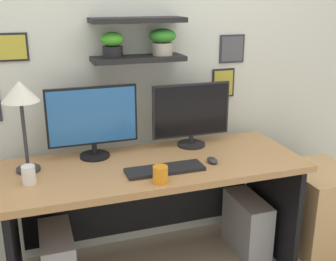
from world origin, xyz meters
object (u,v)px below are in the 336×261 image
(desk, at_px, (152,191))
(drawer_cabinet, at_px, (318,207))
(monitor_left, at_px, (93,120))
(computer_tower_right, at_px, (247,225))
(computer_mouse, at_px, (212,160))
(pen_cup, at_px, (29,175))
(desk_lamp, at_px, (21,98))
(coffee_mug, at_px, (160,174))
(monitor_right, at_px, (191,114))
(keyboard, at_px, (165,169))

(desk, bearing_deg, drawer_cabinet, -4.51)
(monitor_left, height_order, computer_tower_right, monitor_left)
(computer_mouse, distance_m, pen_cup, 1.02)
(desk_lamp, distance_m, drawer_cabinet, 2.08)
(computer_mouse, relative_size, drawer_cabinet, 0.16)
(computer_mouse, distance_m, coffee_mug, 0.40)
(desk_lamp, height_order, drawer_cabinet, desk_lamp)
(desk, height_order, drawer_cabinet, desk)
(monitor_right, xyz_separation_m, desk_lamp, (-1.01, -0.10, 0.20))
(desk, xyz_separation_m, pen_cup, (-0.70, -0.12, 0.26))
(keyboard, bearing_deg, computer_mouse, 5.30)
(keyboard, height_order, desk_lamp, desk_lamp)
(desk_lamp, bearing_deg, computer_tower_right, -3.31)
(monitor_right, bearing_deg, pen_cup, -164.64)
(monitor_right, distance_m, desk_lamp, 1.04)
(keyboard, height_order, drawer_cabinet, keyboard)
(desk, xyz_separation_m, drawer_cabinet, (1.18, -0.09, -0.27))
(monitor_right, relative_size, keyboard, 1.17)
(pen_cup, distance_m, drawer_cabinet, 1.95)
(coffee_mug, distance_m, computer_tower_right, 0.98)
(monitor_left, xyz_separation_m, keyboard, (0.33, -0.35, -0.22))
(keyboard, xyz_separation_m, computer_mouse, (0.30, 0.03, 0.01))
(monitor_left, relative_size, keyboard, 1.22)
(monitor_left, distance_m, pen_cup, 0.51)
(keyboard, xyz_separation_m, computer_tower_right, (0.64, 0.17, -0.56))
(pen_cup, bearing_deg, monitor_left, 35.92)
(desk_lamp, bearing_deg, coffee_mug, -30.15)
(monitor_left, distance_m, drawer_cabinet, 1.67)
(monitor_right, bearing_deg, monitor_left, 180.00)
(coffee_mug, xyz_separation_m, computer_tower_right, (0.71, 0.30, -0.60))
(drawer_cabinet, height_order, computer_tower_right, drawer_cabinet)
(drawer_cabinet, bearing_deg, monitor_left, 170.35)
(keyboard, relative_size, desk_lamp, 0.86)
(pen_cup, bearing_deg, coffee_mug, -17.29)
(computer_tower_right, bearing_deg, drawer_cabinet, -8.09)
(desk, bearing_deg, coffee_mug, -98.54)
(drawer_cabinet, bearing_deg, keyboard, -175.34)
(computer_tower_right, bearing_deg, monitor_left, 169.54)
(pen_cup, bearing_deg, computer_tower_right, 4.09)
(coffee_mug, bearing_deg, computer_mouse, 23.41)
(coffee_mug, bearing_deg, desk, 81.46)
(drawer_cabinet, bearing_deg, coffee_mug, -169.54)
(monitor_right, bearing_deg, desk, -152.89)
(monitor_left, bearing_deg, computer_mouse, -26.71)
(desk_lamp, bearing_deg, monitor_left, 14.77)
(computer_mouse, height_order, desk_lamp, desk_lamp)
(drawer_cabinet, bearing_deg, monitor_right, 163.65)
(desk, distance_m, computer_tower_right, 0.75)
(desk, relative_size, computer_tower_right, 4.39)
(monitor_right, xyz_separation_m, pen_cup, (-1.01, -0.28, -0.16))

